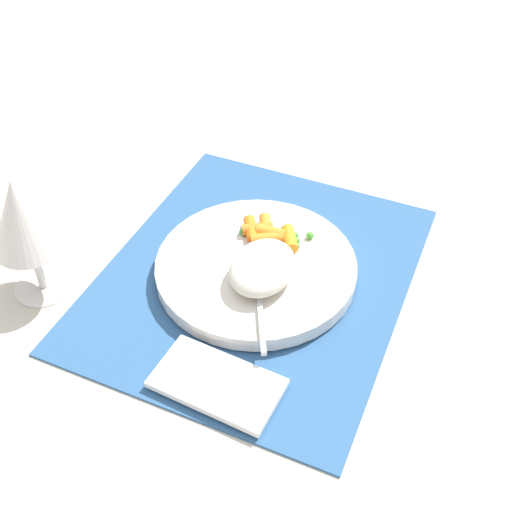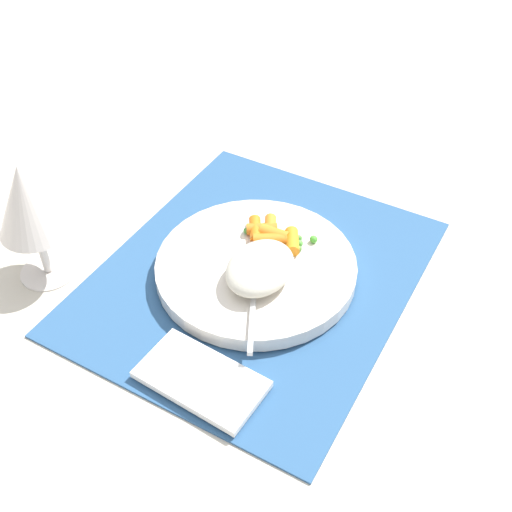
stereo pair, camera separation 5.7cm
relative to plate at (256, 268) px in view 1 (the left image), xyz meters
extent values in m
plane|color=beige|center=(0.00, 0.00, -0.02)|extent=(2.40, 2.40, 0.00)
cube|color=#2D5684|center=(0.00, 0.00, -0.01)|extent=(0.42, 0.35, 0.01)
cylinder|color=silver|center=(0.00, 0.00, 0.00)|extent=(0.24, 0.24, 0.02)
ellipsoid|color=beige|center=(-0.02, -0.02, 0.03)|extent=(0.10, 0.07, 0.04)
cylinder|color=orange|center=(0.05, 0.00, 0.02)|extent=(0.02, 0.04, 0.02)
cylinder|color=orange|center=(0.06, 0.01, 0.02)|extent=(0.04, 0.03, 0.01)
cylinder|color=orange|center=(0.05, 0.02, 0.02)|extent=(0.03, 0.04, 0.01)
cylinder|color=orange|center=(0.04, 0.03, 0.02)|extent=(0.04, 0.03, 0.01)
cylinder|color=orange|center=(0.04, 0.00, 0.02)|extent=(0.04, 0.04, 0.02)
cylinder|color=orange|center=(0.05, -0.02, 0.02)|extent=(0.04, 0.03, 0.02)
sphere|color=#568C3A|center=(0.04, -0.04, 0.01)|extent=(0.01, 0.01, 0.01)
sphere|color=#4C9E3B|center=(0.01, -0.02, 0.01)|extent=(0.01, 0.01, 0.01)
sphere|color=green|center=(0.05, -0.01, 0.01)|extent=(0.01, 0.01, 0.01)
sphere|color=green|center=(0.01, -0.01, 0.01)|extent=(0.01, 0.01, 0.01)
sphere|color=#489530|center=(0.05, -0.01, 0.01)|extent=(0.01, 0.01, 0.01)
sphere|color=#54B441|center=(0.05, -0.03, 0.01)|extent=(0.01, 0.01, 0.01)
sphere|color=#4D9C3E|center=(0.04, 0.04, 0.01)|extent=(0.01, 0.01, 0.01)
sphere|color=green|center=(0.05, 0.00, 0.01)|extent=(0.01, 0.01, 0.01)
sphere|color=green|center=(0.07, -0.04, 0.01)|extent=(0.01, 0.01, 0.01)
sphere|color=#488D36|center=(0.06, -0.03, 0.01)|extent=(0.01, 0.01, 0.01)
sphere|color=green|center=(0.02, -0.02, 0.01)|extent=(0.01, 0.01, 0.01)
sphere|color=green|center=(0.05, 0.02, 0.01)|extent=(0.01, 0.01, 0.01)
cube|color=#BEBEBE|center=(0.03, 0.01, 0.01)|extent=(0.05, 0.03, 0.01)
cube|color=#BEBEBE|center=(-0.06, -0.03, 0.01)|extent=(0.14, 0.07, 0.01)
cylinder|color=silver|center=(-0.12, 0.23, -0.01)|extent=(0.07, 0.07, 0.00)
cylinder|color=silver|center=(-0.12, 0.23, 0.02)|extent=(0.01, 0.01, 0.06)
cone|color=silver|center=(-0.12, 0.23, 0.10)|extent=(0.08, 0.08, 0.09)
cube|color=white|center=(-0.17, -0.03, -0.01)|extent=(0.08, 0.14, 0.01)
camera|label=1|loc=(-0.51, -0.22, 0.54)|focal=44.70mm
camera|label=2|loc=(-0.48, -0.27, 0.54)|focal=44.70mm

